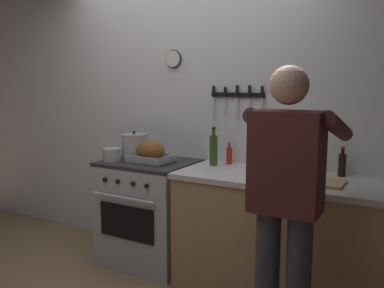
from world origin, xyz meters
The scene contains 14 objects.
wall_back centered at (0.00, 1.35, 1.30)m, with size 6.00×0.13×2.60m.
counter_block centered at (1.21, 0.99, 0.46)m, with size 2.03×0.65×0.90m.
stove centered at (-0.22, 0.99, 0.45)m, with size 0.76×0.67×0.90m.
person_cook centered at (1.18, 0.35, 0.95)m, with size 0.51×0.63×1.66m.
roasting_pan centered at (-0.17, 0.95, 0.99)m, with size 0.35×0.26×0.19m.
stock_pot centered at (-0.40, 1.03, 1.01)m, with size 0.23×0.23×0.24m.
saucepan centered at (-0.49, 0.83, 0.95)m, with size 0.16×0.16×0.11m.
cutting_board centered at (1.21, 0.91, 0.91)m, with size 0.36×0.24×0.02m, color tan.
bottle_vinegar centered at (1.04, 1.08, 1.00)m, with size 0.07×0.07×0.23m.
bottle_olive_oil centered at (0.34, 1.10, 1.03)m, with size 0.07×0.07×0.31m.
bottle_dish_soap centered at (0.68, 1.13, 1.00)m, with size 0.07×0.07×0.23m.
bottle_cooking_oil centered at (1.09, 1.17, 1.00)m, with size 0.06×0.06×0.24m.
bottle_soy_sauce centered at (1.32, 1.21, 0.99)m, with size 0.06×0.06×0.21m.
bottle_hot_sauce centered at (0.43, 1.22, 0.97)m, with size 0.05×0.05×0.17m.
Camera 1 is at (1.85, -1.87, 1.58)m, focal length 39.27 mm.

